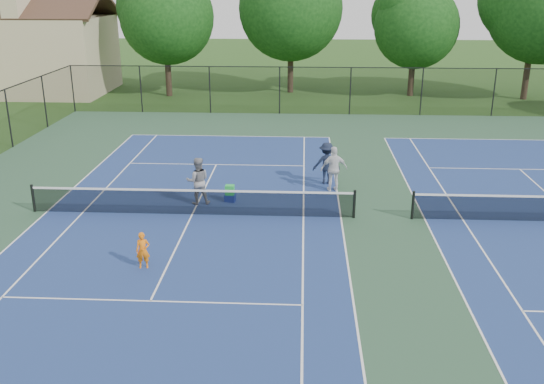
# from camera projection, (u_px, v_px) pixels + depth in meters

# --- Properties ---
(ground) EXTENTS (140.00, 140.00, 0.00)m
(ground) POSITION_uv_depth(u_px,v_px,m) (383.00, 218.00, 22.05)
(ground) COLOR #234716
(ground) RESTS_ON ground
(court_pad) EXTENTS (36.00, 36.00, 0.01)m
(court_pad) POSITION_uv_depth(u_px,v_px,m) (383.00, 218.00, 22.05)
(court_pad) COLOR #2E5339
(court_pad) RESTS_ON ground
(tennis_court_left) EXTENTS (12.00, 23.83, 1.07)m
(tennis_court_left) POSITION_uv_depth(u_px,v_px,m) (192.00, 212.00, 22.36)
(tennis_court_left) COLOR navy
(tennis_court_left) RESTS_ON ground
(perimeter_fence) EXTENTS (36.08, 36.08, 3.02)m
(perimeter_fence) POSITION_uv_depth(u_px,v_px,m) (385.00, 177.00, 21.52)
(perimeter_fence) COLOR black
(perimeter_fence) RESTS_ON ground
(tree_back_a) EXTENTS (6.80, 6.80, 9.15)m
(tree_back_a) POSITION_uv_depth(u_px,v_px,m) (165.00, 12.00, 43.30)
(tree_back_a) COLOR #2D2116
(tree_back_a) RESTS_ON ground
(tree_back_b) EXTENTS (7.60, 7.60, 10.03)m
(tree_back_b) POSITION_uv_depth(u_px,v_px,m) (291.00, 3.00, 44.55)
(tree_back_b) COLOR #2D2116
(tree_back_b) RESTS_ON ground
(tree_back_c) EXTENTS (6.00, 6.00, 8.40)m
(tree_back_c) POSITION_uv_depth(u_px,v_px,m) (416.00, 20.00, 43.53)
(tree_back_c) COLOR #2D2116
(tree_back_c) RESTS_ON ground
(tree_back_d) EXTENTS (7.80, 7.80, 10.37)m
(tree_back_d) POSITION_uv_depth(u_px,v_px,m) (537.00, 1.00, 41.75)
(tree_back_d) COLOR #2D2116
(tree_back_d) RESTS_ON ground
(clapboard_house) EXTENTS (10.80, 8.10, 7.65)m
(clapboard_house) POSITION_uv_depth(u_px,v_px,m) (39.00, 51.00, 45.72)
(clapboard_house) COLOR tan
(clapboard_house) RESTS_ON ground
(child_player) EXTENTS (0.46, 0.34, 1.14)m
(child_player) POSITION_uv_depth(u_px,v_px,m) (143.00, 250.00, 18.10)
(child_player) COLOR orange
(child_player) RESTS_ON ground
(instructor) EXTENTS (1.02, 0.87, 1.85)m
(instructor) POSITION_uv_depth(u_px,v_px,m) (198.00, 181.00, 23.21)
(instructor) COLOR gray
(instructor) RESTS_ON ground
(bystander_a) EXTENTS (1.16, 0.65, 1.87)m
(bystander_a) POSITION_uv_depth(u_px,v_px,m) (334.00, 169.00, 24.64)
(bystander_a) COLOR silver
(bystander_a) RESTS_ON ground
(bystander_b) EXTENTS (1.22, 0.77, 1.79)m
(bystander_b) POSITION_uv_depth(u_px,v_px,m) (327.00, 163.00, 25.54)
(bystander_b) COLOR #161E31
(bystander_b) RESTS_ON ground
(ball_crate) EXTENTS (0.45, 0.35, 0.29)m
(ball_crate) POSITION_uv_depth(u_px,v_px,m) (230.00, 198.00, 23.67)
(ball_crate) COLOR navy
(ball_crate) RESTS_ON ground
(ball_hopper) EXTENTS (0.35, 0.29, 0.39)m
(ball_hopper) POSITION_uv_depth(u_px,v_px,m) (230.00, 190.00, 23.56)
(ball_hopper) COLOR green
(ball_hopper) RESTS_ON ball_crate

